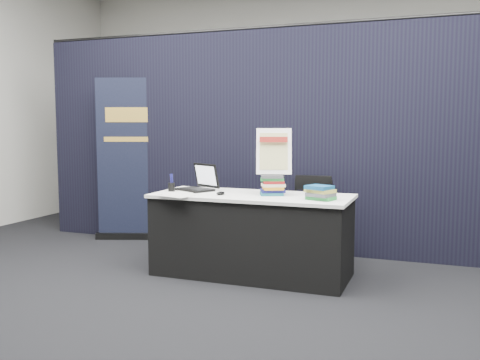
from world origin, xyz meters
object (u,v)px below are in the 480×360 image
at_px(book_stack_tall, 273,185).
at_px(book_stack_short, 321,193).
at_px(stacking_chair, 310,215).
at_px(laptop, 197,184).
at_px(info_sign, 274,152).
at_px(pullup_banner, 130,169).
at_px(display_table, 252,235).

relative_size(book_stack_tall, book_stack_short, 0.91).
bearing_deg(stacking_chair, book_stack_tall, -109.30).
xyz_separation_m(laptop, book_stack_short, (1.26, -0.23, 0.00)).
distance_m(book_stack_tall, info_sign, 0.30).
distance_m(info_sign, pullup_banner, 2.29).
distance_m(book_stack_short, info_sign, 0.60).
height_order(book_stack_tall, pullup_banner, pullup_banner).
bearing_deg(book_stack_tall, display_table, -176.15).
height_order(display_table, pullup_banner, pullup_banner).
xyz_separation_m(info_sign, pullup_banner, (-2.08, 0.90, -0.28)).
xyz_separation_m(pullup_banner, stacking_chair, (2.27, -0.27, -0.38)).
relative_size(book_stack_short, info_sign, 0.61).
xyz_separation_m(laptop, book_stack_tall, (0.80, -0.09, 0.03)).
bearing_deg(stacking_chair, info_sign, -110.03).
distance_m(laptop, book_stack_short, 1.28).
bearing_deg(info_sign, pullup_banner, 138.02).
xyz_separation_m(book_stack_short, info_sign, (-0.47, 0.17, 0.33)).
bearing_deg(stacking_chair, book_stack_short, -73.99).
relative_size(book_stack_tall, info_sign, 0.55).
relative_size(display_table, book_stack_tall, 7.58).
relative_size(display_table, laptop, 4.42).
bearing_deg(book_stack_short, info_sign, 160.39).
bearing_deg(display_table, stacking_chair, 60.49).
distance_m(display_table, stacking_chair, 0.78).
xyz_separation_m(info_sign, stacking_chair, (0.19, 0.63, -0.66)).
distance_m(info_sign, stacking_chair, 0.93).
bearing_deg(laptop, display_table, 17.44).
distance_m(laptop, book_stack_tall, 0.80).
bearing_deg(info_sign, display_table, 174.17).
distance_m(display_table, book_stack_tall, 0.50).
distance_m(laptop, stacking_chair, 1.18).
bearing_deg(stacking_chair, display_table, -122.98).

